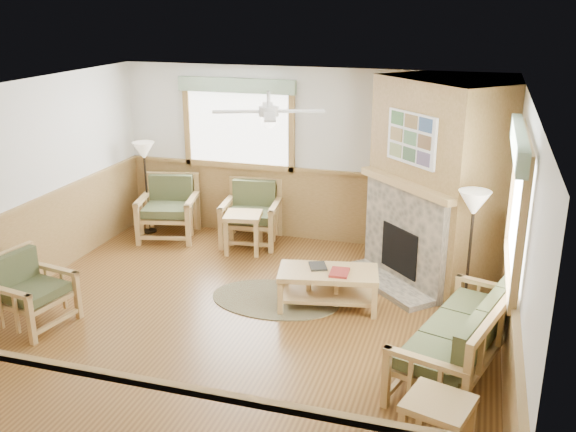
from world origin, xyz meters
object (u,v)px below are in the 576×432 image
(end_table_sofa, at_px, (436,431))
(floor_lamp_right, at_px, (469,257))
(end_table_chairs, at_px, (243,232))
(sofa, at_px, (462,333))
(footstool, at_px, (325,286))
(coffee_table, at_px, (328,289))
(armchair_back_right, at_px, (251,214))
(floor_lamp_left, at_px, (146,188))
(armchair_left, at_px, (32,291))
(armchair_back_left, at_px, (168,208))

(end_table_sofa, distance_m, floor_lamp_right, 2.68)
(end_table_sofa, bearing_deg, end_table_chairs, 128.86)
(sofa, height_order, end_table_sofa, sofa)
(end_table_sofa, xyz_separation_m, footstool, (-1.59, 2.69, -0.10))
(sofa, height_order, coffee_table, sofa)
(sofa, distance_m, armchair_back_right, 4.40)
(footstool, distance_m, floor_lamp_right, 1.83)
(floor_lamp_left, bearing_deg, sofa, -29.32)
(armchair_back_right, xyz_separation_m, end_table_sofa, (3.19, -4.32, -0.19))
(sofa, height_order, footstool, sofa)
(armchair_left, height_order, footstool, armchair_left)
(sofa, height_order, floor_lamp_right, floor_lamp_right)
(armchair_back_right, height_order, floor_lamp_left, floor_lamp_left)
(end_table_sofa, bearing_deg, armchair_left, 167.49)
(armchair_back_right, height_order, armchair_left, armchair_back_right)
(end_table_sofa, height_order, footstool, end_table_sofa)
(footstool, bearing_deg, end_table_sofa, -59.41)
(armchair_back_left, relative_size, end_table_chairs, 1.62)
(armchair_back_left, relative_size, coffee_table, 0.80)
(armchair_back_right, bearing_deg, end_table_chairs, -95.49)
(armchair_back_left, height_order, floor_lamp_right, floor_lamp_right)
(footstool, bearing_deg, coffee_table, -68.52)
(armchair_back_left, xyz_separation_m, floor_lamp_left, (-0.44, 0.13, 0.27))
(armchair_back_left, distance_m, floor_lamp_right, 4.92)
(armchair_back_left, xyz_separation_m, armchair_back_right, (1.35, 0.16, -0.01))
(armchair_left, xyz_separation_m, footstool, (3.12, 1.64, -0.24))
(end_table_sofa, relative_size, footstool, 1.35)
(sofa, height_order, armchair_left, sofa)
(sofa, height_order, end_table_chairs, sofa)
(armchair_back_right, bearing_deg, floor_lamp_left, 173.26)
(sofa, relative_size, end_table_chairs, 3.31)
(end_table_sofa, bearing_deg, coffee_table, 121.26)
(armchair_back_left, bearing_deg, end_table_sofa, -55.97)
(floor_lamp_right, bearing_deg, sofa, -90.00)
(armchair_back_right, height_order, floor_lamp_right, floor_lamp_right)
(armchair_back_left, bearing_deg, end_table_chairs, -22.85)
(armchair_back_right, xyz_separation_m, coffee_table, (1.68, -1.84, -0.23))
(armchair_back_left, relative_size, armchair_back_right, 1.02)
(end_table_chairs, bearing_deg, floor_lamp_left, 168.85)
(footstool, xyz_separation_m, floor_lamp_left, (-3.38, 1.60, 0.57))
(coffee_table, relative_size, end_table_chairs, 2.03)
(armchair_left, xyz_separation_m, coffee_table, (3.20, 1.44, -0.19))
(armchair_back_left, bearing_deg, coffee_table, -42.41)
(floor_lamp_left, bearing_deg, coffee_table, -27.54)
(coffee_table, bearing_deg, footstool, 100.17)
(coffee_table, distance_m, floor_lamp_left, 3.94)
(floor_lamp_left, xyz_separation_m, floor_lamp_right, (5.10, -1.66, 0.05))
(armchair_left, bearing_deg, footstool, -52.15)
(armchair_back_left, height_order, end_table_chairs, armchair_back_left)
(armchair_left, height_order, end_table_sofa, armchair_left)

